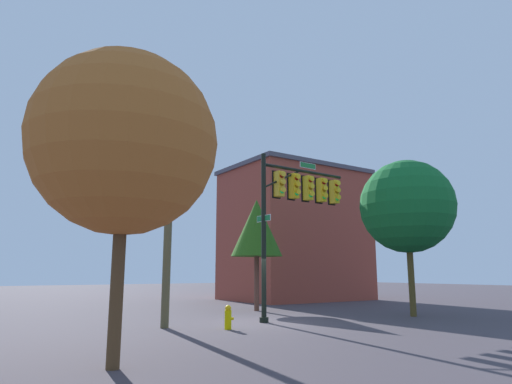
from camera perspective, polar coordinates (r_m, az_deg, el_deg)
The scene contains 8 objects.
ground_plane at distance 18.35m, azimuth 1.04°, elevation -16.42°, with size 120.00×120.00×0.00m, color #433C42.
signal_pole_assembly at distance 19.71m, azimuth 5.54°, elevation -0.69°, with size 4.76×0.94×6.92m.
utility_pole at distance 16.94m, azimuth -11.15°, elevation -1.79°, with size 0.51×1.78×8.56m.
fire_hydrant at distance 16.15m, azimuth -3.60°, elevation -15.77°, with size 0.33×0.24×0.83m.
tree_near at distance 23.76m, azimuth 0.08°, elevation -4.65°, with size 2.73×2.73×5.83m.
tree_mid at distance 10.44m, azimuth -16.51°, elevation 6.01°, with size 4.15×4.15×6.90m.
tree_far at distance 22.10m, azimuth 18.82°, elevation -1.78°, with size 4.38×4.38×7.22m.
brick_building at distance 33.39m, azimuth 5.00°, elevation -5.34°, with size 9.81×7.38×9.61m.
Camera 1 is at (-10.37, -15.02, 1.96)m, focal length 31.13 mm.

